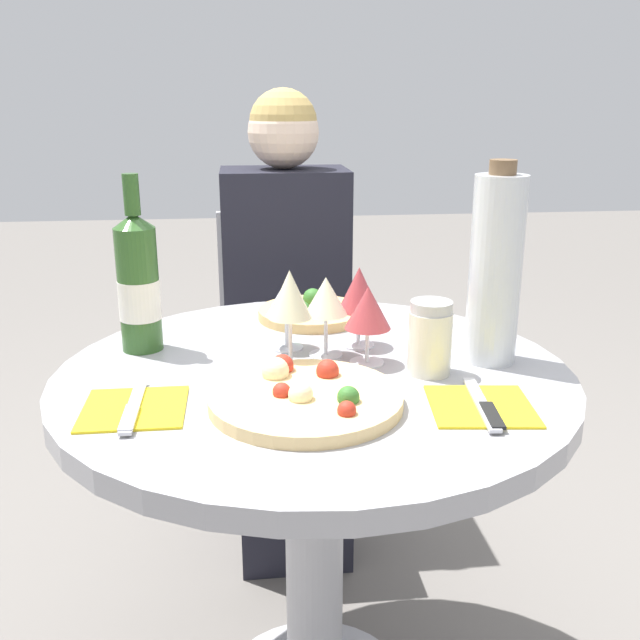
{
  "coord_description": "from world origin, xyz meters",
  "views": [
    {
      "loc": [
        -0.12,
        -1.12,
        1.14
      ],
      "look_at": [
        0.01,
        -0.04,
        0.8
      ],
      "focal_mm": 40.0,
      "sensor_mm": 36.0,
      "label": 1
    }
  ],
  "objects_px": {
    "wine_bottle": "(138,284)",
    "tall_carafe": "(495,269)",
    "dining_table": "(314,446)",
    "seated_diner": "(289,344)",
    "chair_behind_diner": "(286,364)",
    "pizza_large": "(305,396)"
  },
  "relations": [
    {
      "from": "wine_bottle",
      "to": "tall_carafe",
      "type": "distance_m",
      "value": 0.62
    },
    {
      "from": "dining_table",
      "to": "tall_carafe",
      "type": "xyz_separation_m",
      "value": [
        0.31,
        0.01,
        0.31
      ]
    },
    {
      "from": "dining_table",
      "to": "seated_diner",
      "type": "distance_m",
      "value": 0.64
    },
    {
      "from": "wine_bottle",
      "to": "chair_behind_diner",
      "type": "bearing_deg",
      "value": 64.83
    },
    {
      "from": "chair_behind_diner",
      "to": "tall_carafe",
      "type": "xyz_separation_m",
      "value": [
        0.31,
        -0.77,
        0.45
      ]
    },
    {
      "from": "dining_table",
      "to": "pizza_large",
      "type": "height_order",
      "value": "pizza_large"
    },
    {
      "from": "dining_table",
      "to": "pizza_large",
      "type": "xyz_separation_m",
      "value": [
        -0.03,
        -0.14,
        0.16
      ]
    },
    {
      "from": "chair_behind_diner",
      "to": "tall_carafe",
      "type": "distance_m",
      "value": 0.94
    },
    {
      "from": "seated_diner",
      "to": "tall_carafe",
      "type": "xyz_separation_m",
      "value": [
        0.31,
        -0.63,
        0.34
      ]
    },
    {
      "from": "seated_diner",
      "to": "pizza_large",
      "type": "relative_size",
      "value": 4.01
    },
    {
      "from": "seated_diner",
      "to": "dining_table",
      "type": "bearing_deg",
      "value": 89.93
    },
    {
      "from": "seated_diner",
      "to": "wine_bottle",
      "type": "bearing_deg",
      "value": 59.17
    },
    {
      "from": "tall_carafe",
      "to": "dining_table",
      "type": "bearing_deg",
      "value": -178.06
    },
    {
      "from": "seated_diner",
      "to": "tall_carafe",
      "type": "height_order",
      "value": "seated_diner"
    },
    {
      "from": "dining_table",
      "to": "wine_bottle",
      "type": "relative_size",
      "value": 2.75
    },
    {
      "from": "wine_bottle",
      "to": "tall_carafe",
      "type": "bearing_deg",
      "value": -11.82
    },
    {
      "from": "chair_behind_diner",
      "to": "tall_carafe",
      "type": "height_order",
      "value": "tall_carafe"
    },
    {
      "from": "chair_behind_diner",
      "to": "seated_diner",
      "type": "distance_m",
      "value": 0.17
    },
    {
      "from": "chair_behind_diner",
      "to": "tall_carafe",
      "type": "relative_size",
      "value": 2.43
    },
    {
      "from": "wine_bottle",
      "to": "dining_table",
      "type": "bearing_deg",
      "value": -24.7
    },
    {
      "from": "dining_table",
      "to": "wine_bottle",
      "type": "bearing_deg",
      "value": 155.3
    },
    {
      "from": "pizza_large",
      "to": "tall_carafe",
      "type": "xyz_separation_m",
      "value": [
        0.34,
        0.15,
        0.15
      ]
    }
  ]
}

